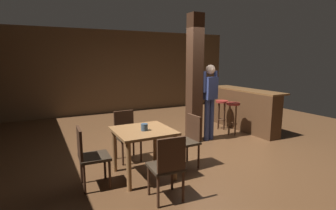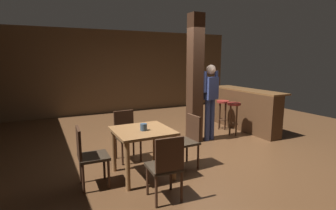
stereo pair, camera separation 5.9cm
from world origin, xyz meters
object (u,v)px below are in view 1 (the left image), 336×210
Objects in this scene: chair_west at (89,154)px; bar_stool_near at (233,111)px; standing_person at (210,97)px; bar_counter at (243,109)px; napkin_cup at (144,127)px; chair_south at (168,165)px; chair_east at (188,138)px; chair_north at (126,133)px; bar_stool_mid at (222,108)px; dining_table at (143,138)px.

chair_west is 1.12× the size of bar_stool_near.
bar_counter is (1.34, 0.36, -0.46)m from standing_person.
napkin_cup is 3.72m from bar_counter.
bar_counter is (4.23, 1.45, 0.03)m from chair_west.
bar_stool_near is at bearing 35.64° from chair_south.
chair_east is at bearing -149.60° from bar_stool_near.
bar_counter is at bearing 34.17° from chair_south.
chair_south is at bearing -90.54° from napkin_cup.
bar_stool_near is (2.81, 1.21, -0.23)m from napkin_cup.
bar_stool_near is (2.82, 0.35, 0.08)m from chair_north.
chair_east is 1.12× the size of bar_stool_near.
bar_counter reaches higher than bar_stool_mid.
chair_south is at bearing -90.58° from dining_table.
bar_stool_mid is (2.91, 1.77, -0.25)m from napkin_cup.
chair_west is at bearing 176.50° from napkin_cup.
chair_south is (-0.01, -0.87, -0.11)m from dining_table.
bar_counter is 0.65m from bar_stool_near.
chair_west is (-0.84, -0.01, -0.11)m from dining_table.
chair_north is 2.14m from standing_person.
chair_north is 8.29× the size of napkin_cup.
chair_west is at bearing -161.10° from bar_counter.
standing_person reaches higher than bar_stool_mid.
chair_east is at bearing -44.31° from chair_north.
napkin_cup is (0.84, -0.05, 0.31)m from chair_west.
chair_south reaches higher than dining_table.
chair_east is at bearing -140.55° from bar_stool_mid.
bar_stool_near is at bearing 23.37° from napkin_cup.
bar_stool_near is (2.81, 1.15, -0.04)m from dining_table.
napkin_cup is at bearing -156.13° from bar_counter.
bar_counter is 2.92× the size of bar_stool_mid.
standing_person is 0.77× the size of bar_counter.
chair_east is at bearing 45.80° from chair_south.
dining_table is at bearing -149.61° from bar_stool_mid.
bar_counter reaches higher than dining_table.
standing_person is at bearing 29.03° from napkin_cup.
standing_person reaches higher than dining_table.
bar_stool_mid is at bearing 36.15° from standing_person.
chair_west is at bearing -135.55° from chair_north.
chair_east is (0.83, 0.85, 0.00)m from chair_south.
chair_south is 1.19m from chair_east.
bar_stool_near is at bearing -153.77° from bar_counter.
chair_north is 0.52× the size of standing_person.
bar_stool_mid is (2.92, 2.57, 0.05)m from chair_south.
standing_person is at bearing 27.74° from dining_table.
dining_table is 3.38m from bar_stool_mid.
chair_south is 8.29× the size of napkin_cup.
standing_person is at bearing 41.61° from chair_east.
chair_north is 1.12× the size of bar_stool_near.
napkin_cup is at bearing 89.46° from chair_south.
chair_north is 1.17× the size of bar_stool_mid.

